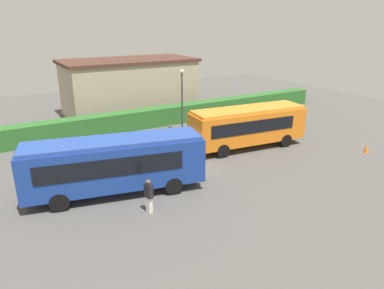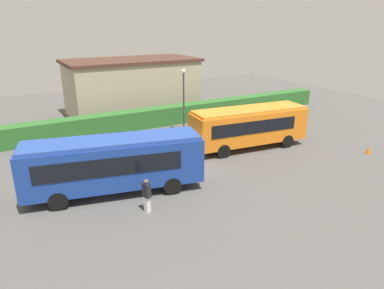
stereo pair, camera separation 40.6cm
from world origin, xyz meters
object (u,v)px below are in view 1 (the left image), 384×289
bus_blue (115,163)px  traffic_cone (366,149)px  bus_orange (248,125)px  person_center (243,126)px  person_left (149,195)px  lamppost (182,94)px

bus_blue → traffic_cone: bus_blue is taller
bus_blue → bus_orange: bearing=24.2°
person_center → bus_blue: bearing=-172.9°
bus_orange → person_center: 2.72m
bus_orange → person_center: (1.37, 2.19, -0.88)m
bus_blue → person_center: bearing=32.2°
person_left → traffic_cone: person_left is taller
lamppost → traffic_cone: bearing=-50.5°
bus_blue → person_left: bus_blue is taller
bus_blue → bus_orange: bus_blue is taller
bus_blue → traffic_cone: bearing=2.7°
person_center → traffic_cone: (5.51, -7.66, -0.61)m
bus_blue → bus_orange: size_ratio=1.09×
bus_orange → lamppost: 6.56m
bus_orange → traffic_cone: bearing=-32.2°
bus_blue → lamppost: bearing=55.4°
person_left → traffic_cone: 17.45m
traffic_cone → person_left: bearing=179.0°
person_center → traffic_cone: person_center is taller
person_center → lamppost: lamppost is taller
person_center → lamppost: 5.87m
traffic_cone → lamppost: lamppost is taller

